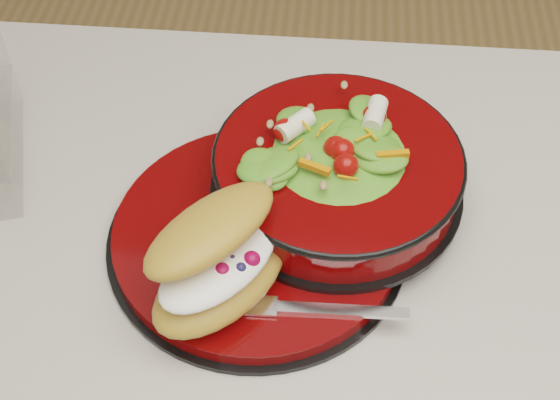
# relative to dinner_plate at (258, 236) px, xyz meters

# --- Properties ---
(dinner_plate) EXTENTS (0.29, 0.29, 0.02)m
(dinner_plate) POSITION_rel_dinner_plate_xyz_m (0.00, 0.00, 0.00)
(dinner_plate) COLOR black
(dinner_plate) RESTS_ON island_counter
(salad_bowl) EXTENTS (0.25, 0.25, 0.10)m
(salad_bowl) POSITION_rel_dinner_plate_xyz_m (0.07, 0.06, 0.05)
(salad_bowl) COLOR black
(salad_bowl) RESTS_ON dinner_plate
(croissant) EXTENTS (0.15, 0.17, 0.08)m
(croissant) POSITION_rel_dinner_plate_xyz_m (-0.02, -0.07, 0.05)
(croissant) COLOR gold
(croissant) RESTS_ON dinner_plate
(fork) EXTENTS (0.15, 0.02, 0.00)m
(fork) POSITION_rel_dinner_plate_xyz_m (0.06, -0.08, 0.01)
(fork) COLOR silver
(fork) RESTS_ON dinner_plate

